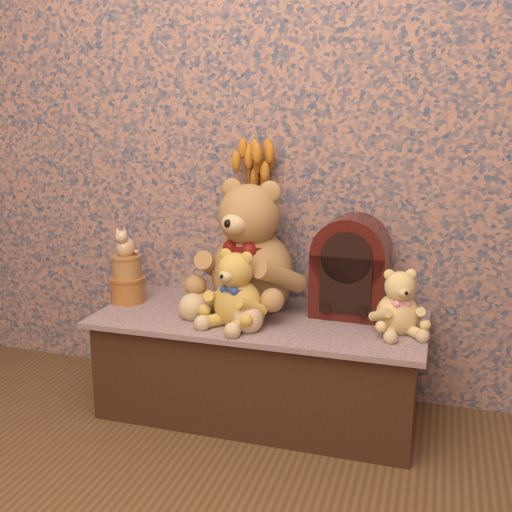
# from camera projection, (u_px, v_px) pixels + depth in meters

# --- Properties ---
(display_shelf) EXTENTS (1.21, 0.54, 0.38)m
(display_shelf) POSITION_uv_depth(u_px,v_px,m) (260.00, 364.00, 2.28)
(display_shelf) COLOR #3B4A7A
(display_shelf) RESTS_ON ground
(teddy_large) EXTENTS (0.54, 0.60, 0.53)m
(teddy_large) POSITION_uv_depth(u_px,v_px,m) (253.00, 240.00, 2.27)
(teddy_large) COLOR #A1743E
(teddy_large) RESTS_ON display_shelf
(teddy_medium) EXTENTS (0.30, 0.33, 0.29)m
(teddy_medium) POSITION_uv_depth(u_px,v_px,m) (238.00, 284.00, 2.12)
(teddy_medium) COLOR #B08B31
(teddy_medium) RESTS_ON display_shelf
(teddy_small) EXTENTS (0.26, 0.28, 0.24)m
(teddy_small) POSITION_uv_depth(u_px,v_px,m) (398.00, 298.00, 2.05)
(teddy_small) COLOR #E2C36B
(teddy_small) RESTS_ON display_shelf
(cathedral_radio) EXTENTS (0.28, 0.20, 0.37)m
(cathedral_radio) POSITION_uv_depth(u_px,v_px,m) (351.00, 266.00, 2.22)
(cathedral_radio) COLOR #3A0F0A
(cathedral_radio) RESTS_ON display_shelf
(ceramic_vase) EXTENTS (0.15, 0.15, 0.19)m
(ceramic_vase) POSITION_uv_depth(u_px,v_px,m) (256.00, 277.00, 2.42)
(ceramic_vase) COLOR tan
(ceramic_vase) RESTS_ON display_shelf
(dried_stalks) EXTENTS (0.26, 0.26, 0.41)m
(dried_stalks) POSITION_uv_depth(u_px,v_px,m) (256.00, 203.00, 2.36)
(dried_stalks) COLOR orange
(dried_stalks) RESTS_ON ceramic_vase
(biscuit_tin_lower) EXTENTS (0.18, 0.18, 0.10)m
(biscuit_tin_lower) POSITION_uv_depth(u_px,v_px,m) (128.00, 290.00, 2.40)
(biscuit_tin_lower) COLOR gold
(biscuit_tin_lower) RESTS_ON display_shelf
(biscuit_tin_upper) EXTENTS (0.12, 0.12, 0.09)m
(biscuit_tin_upper) POSITION_uv_depth(u_px,v_px,m) (127.00, 267.00, 2.38)
(biscuit_tin_upper) COLOR #DBB55F
(biscuit_tin_upper) RESTS_ON biscuit_tin_lower
(cat_figurine) EXTENTS (0.09, 0.10, 0.12)m
(cat_figurine) POSITION_uv_depth(u_px,v_px,m) (125.00, 241.00, 2.35)
(cat_figurine) COLOR silver
(cat_figurine) RESTS_ON biscuit_tin_upper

